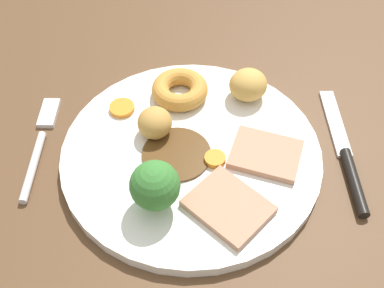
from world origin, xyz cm
name	(u,v)px	position (x,y,z in cm)	size (l,w,h in cm)	color
dining_table	(191,173)	(0.00, 0.00, 1.80)	(120.00, 84.00, 3.60)	brown
dinner_plate	(192,154)	(0.10, 0.74, 4.30)	(28.78, 28.78, 1.40)	white
gravy_pool	(177,154)	(-1.58, 0.02, 5.15)	(7.60, 7.60, 0.30)	#563819
meat_slice_main	(228,206)	(3.91, -6.81, 5.40)	(7.70, 6.21, 0.80)	tan
meat_slice_under	(266,154)	(8.14, -0.04, 5.40)	(7.41, 5.84, 0.80)	tan
yorkshire_pudding	(180,89)	(-1.56, 9.29, 6.05)	(6.78, 6.78, 2.10)	#C68938
roast_potato_left	(248,85)	(6.60, 9.45, 6.84)	(4.42, 4.58, 3.67)	tan
roast_potato_right	(155,123)	(-4.10, 3.17, 6.69)	(3.85, 4.03, 3.38)	#BC8C42
carrot_coin_front	(122,108)	(-8.33, 6.76, 5.28)	(2.96, 2.96, 0.57)	orange
carrot_coin_back	(215,159)	(2.62, -0.78, 5.35)	(2.31, 2.31, 0.69)	orange
broccoli_floret	(155,186)	(-3.30, -6.48, 8.16)	(4.97, 4.97, 5.74)	#8CB766
fork	(40,143)	(-17.38, 2.24, 3.99)	(2.03, 15.26, 0.90)	silver
knife	(347,158)	(17.34, 0.68, 4.05)	(2.37, 18.55, 1.20)	black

